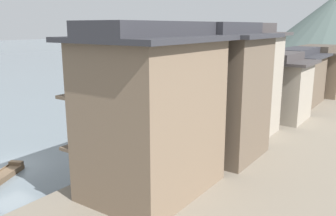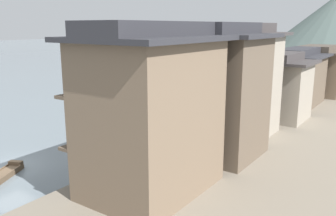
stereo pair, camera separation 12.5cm
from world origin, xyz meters
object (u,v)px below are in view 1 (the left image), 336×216
(boat_moored_nearest, at_px, (240,72))
(boat_moored_second, at_px, (207,120))
(house_waterfront_tall, at_px, (245,80))
(house_waterfront_second, at_px, (218,91))
(mooring_post_dock_mid, at_px, (192,127))
(house_waterfront_nearest, at_px, (152,111))
(mooring_post_dock_far, at_px, (225,113))
(boat_crossing_west, at_px, (225,78))
(boat_midriver_drifting, at_px, (294,81))
(house_waterfront_end, at_px, (316,70))
(boat_moored_far, at_px, (253,101))
(house_waterfront_far, at_px, (295,77))
(house_waterfront_narrow, at_px, (276,86))
(mooring_post_dock_near, at_px, (136,151))
(boat_moored_third, at_px, (263,74))
(boat_midriver_upstream, at_px, (284,84))
(boat_upstream_distant, at_px, (113,109))

(boat_moored_nearest, distance_m, boat_moored_second, 37.10)
(boat_moored_second, xyz_separation_m, house_waterfront_tall, (5.45, -4.08, 4.97))
(boat_moored_second, distance_m, house_waterfront_second, 12.28)
(house_waterfront_second, distance_m, mooring_post_dock_mid, 6.43)
(house_waterfront_nearest, height_order, mooring_post_dock_far, house_waterfront_nearest)
(boat_crossing_west, bearing_deg, boat_midriver_drifting, 23.48)
(house_waterfront_second, bearing_deg, house_waterfront_end, 89.46)
(boat_moored_far, distance_m, mooring_post_dock_far, 11.59)
(house_waterfront_second, height_order, mooring_post_dock_far, house_waterfront_second)
(boat_crossing_west, distance_m, house_waterfront_far, 24.27)
(boat_moored_second, distance_m, house_waterfront_nearest, 18.11)
(house_waterfront_far, distance_m, house_waterfront_end, 7.34)
(boat_moored_nearest, distance_m, house_waterfront_narrow, 37.69)
(mooring_post_dock_near, distance_m, mooring_post_dock_far, 13.26)
(boat_moored_third, xyz_separation_m, boat_midriver_drifting, (6.81, -3.84, -0.17))
(boat_moored_far, distance_m, house_waterfront_nearest, 28.65)
(boat_moored_nearest, relative_size, boat_moored_second, 1.08)
(house_waterfront_far, relative_size, mooring_post_dock_far, 10.64)
(house_waterfront_end, height_order, mooring_post_dock_near, house_waterfront_end)
(boat_midriver_upstream, xyz_separation_m, house_waterfront_tall, (5.94, -30.50, 4.96))
(house_waterfront_narrow, bearing_deg, mooring_post_dock_mid, -115.09)
(boat_moored_nearest, bearing_deg, house_waterfront_nearest, -71.23)
(house_waterfront_second, xyz_separation_m, house_waterfront_tall, (-0.47, 5.47, 0.01))
(house_waterfront_nearest, bearing_deg, house_waterfront_narrow, 89.10)
(boat_crossing_west, bearing_deg, house_waterfront_end, -29.62)
(boat_moored_third, height_order, boat_moored_far, boat_moored_third)
(boat_upstream_distant, xyz_separation_m, mooring_post_dock_far, (12.72, 2.13, 0.97))
(boat_upstream_distant, bearing_deg, house_waterfront_narrow, 14.95)
(boat_midriver_drifting, height_order, mooring_post_dock_far, mooring_post_dock_far)
(boat_moored_nearest, height_order, house_waterfront_end, house_waterfront_end)
(boat_moored_nearest, distance_m, house_waterfront_far, 31.11)
(mooring_post_dock_mid, bearing_deg, boat_moored_third, 102.50)
(boat_moored_nearest, bearing_deg, boat_midriver_drifting, -17.61)
(house_waterfront_far, xyz_separation_m, mooring_post_dock_mid, (-3.62, -15.94, -2.62))
(boat_moored_nearest, height_order, boat_moored_far, boat_moored_nearest)
(boat_moored_third, relative_size, mooring_post_dock_far, 4.67)
(boat_midriver_upstream, bearing_deg, boat_moored_nearest, 142.52)
(house_waterfront_second, relative_size, house_waterfront_tall, 1.00)
(boat_midriver_drifting, bearing_deg, mooring_post_dock_far, -85.64)
(house_waterfront_narrow, relative_size, mooring_post_dock_far, 8.63)
(mooring_post_dock_near, bearing_deg, mooring_post_dock_far, 90.00)
(boat_upstream_distant, bearing_deg, house_waterfront_second, -23.54)
(house_waterfront_nearest, xyz_separation_m, mooring_post_dock_near, (-3.65, 3.03, -3.87))
(house_waterfront_end, distance_m, mooring_post_dock_mid, 23.77)
(boat_crossing_west, relative_size, mooring_post_dock_far, 4.55)
(boat_crossing_west, relative_size, mooring_post_dock_near, 4.15)
(house_waterfront_tall, xyz_separation_m, house_waterfront_narrow, (0.51, 6.22, -1.30))
(boat_crossing_west, bearing_deg, house_waterfront_second, -64.87)
(boat_moored_far, relative_size, mooring_post_dock_far, 4.58)
(house_waterfront_narrow, bearing_deg, boat_moored_second, -160.28)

